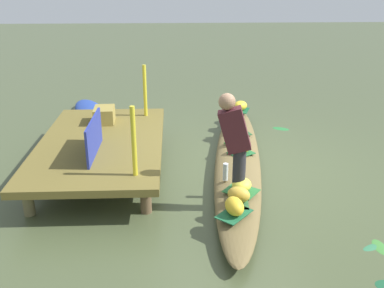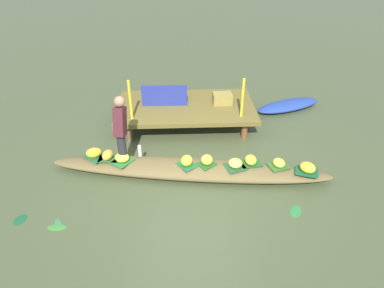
% 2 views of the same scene
% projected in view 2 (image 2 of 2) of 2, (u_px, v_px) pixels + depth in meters
% --- Properties ---
extents(canal_water, '(40.00, 40.00, 0.00)m').
position_uv_depth(canal_water, '(189.00, 175.00, 6.54)').
color(canal_water, '#465132').
rests_on(canal_water, ground).
extents(dock_platform, '(3.20, 1.80, 0.48)m').
position_uv_depth(dock_platform, '(186.00, 108.00, 8.04)').
color(dock_platform, brown).
rests_on(dock_platform, ground).
extents(vendor_boat, '(5.39, 1.39, 0.26)m').
position_uv_depth(vendor_boat, '(189.00, 169.00, 6.47)').
color(vendor_boat, brown).
rests_on(vendor_boat, ground).
extents(moored_boat, '(1.89, 1.15, 0.21)m').
position_uv_depth(moored_boat, '(288.00, 105.00, 8.84)').
color(moored_boat, '#264199').
rests_on(moored_boat, ground).
extents(leaf_mat_0, '(0.43, 0.38, 0.01)m').
position_uv_depth(leaf_mat_0, '(278.00, 166.00, 6.34)').
color(leaf_mat_0, '#326926').
rests_on(leaf_mat_0, vendor_boat).
extents(banana_bunch_0, '(0.24, 0.27, 0.14)m').
position_uv_depth(banana_bunch_0, '(279.00, 163.00, 6.30)').
color(banana_bunch_0, yellow).
rests_on(banana_bunch_0, vendor_boat).
extents(leaf_mat_1, '(0.48, 0.47, 0.01)m').
position_uv_depth(leaf_mat_1, '(95.00, 157.00, 6.59)').
color(leaf_mat_1, '#1E613A').
rests_on(leaf_mat_1, vendor_boat).
extents(banana_bunch_1, '(0.34, 0.26, 0.20)m').
position_uv_depth(banana_bunch_1, '(94.00, 153.00, 6.53)').
color(banana_bunch_1, yellow).
rests_on(banana_bunch_1, vendor_boat).
extents(leaf_mat_2, '(0.45, 0.36, 0.01)m').
position_uv_depth(leaf_mat_2, '(250.00, 163.00, 6.41)').
color(leaf_mat_2, '#1F5D27').
rests_on(leaf_mat_2, vendor_boat).
extents(banana_bunch_2, '(0.25, 0.30, 0.16)m').
position_uv_depth(banana_bunch_2, '(251.00, 160.00, 6.37)').
color(banana_bunch_2, yellow).
rests_on(banana_bunch_2, vendor_boat).
extents(leaf_mat_3, '(0.44, 0.43, 0.01)m').
position_uv_depth(leaf_mat_3, '(235.00, 167.00, 6.32)').
color(leaf_mat_3, '#26542F').
rests_on(leaf_mat_3, vendor_boat).
extents(banana_bunch_3, '(0.30, 0.30, 0.16)m').
position_uv_depth(banana_bunch_3, '(235.00, 163.00, 6.28)').
color(banana_bunch_3, '#F7DB55').
rests_on(banana_bunch_3, vendor_boat).
extents(leaf_mat_4, '(0.43, 0.44, 0.01)m').
position_uv_depth(leaf_mat_4, '(187.00, 165.00, 6.37)').
color(leaf_mat_4, '#226333').
rests_on(leaf_mat_4, vendor_boat).
extents(banana_bunch_4, '(0.28, 0.30, 0.20)m').
position_uv_depth(banana_bunch_4, '(187.00, 161.00, 6.31)').
color(banana_bunch_4, yellow).
rests_on(banana_bunch_4, vendor_boat).
extents(leaf_mat_5, '(0.48, 0.50, 0.01)m').
position_uv_depth(leaf_mat_5, '(123.00, 161.00, 6.47)').
color(leaf_mat_5, '#2A7035').
rests_on(leaf_mat_5, vendor_boat).
extents(banana_bunch_5, '(0.34, 0.32, 0.17)m').
position_uv_depth(banana_bunch_5, '(122.00, 157.00, 6.42)').
color(banana_bunch_5, yellow).
rests_on(banana_bunch_5, vendor_boat).
extents(leaf_mat_6, '(0.48, 0.42, 0.01)m').
position_uv_depth(leaf_mat_6, '(307.00, 172.00, 6.19)').
color(leaf_mat_6, '#175533').
rests_on(leaf_mat_6, vendor_boat).
extents(banana_bunch_6, '(0.37, 0.37, 0.19)m').
position_uv_depth(banana_bunch_6, '(308.00, 167.00, 6.14)').
color(banana_bunch_6, yellow).
rests_on(banana_bunch_6, vendor_boat).
extents(leaf_mat_7, '(0.42, 0.42, 0.01)m').
position_uv_depth(leaf_mat_7, '(207.00, 164.00, 6.39)').
color(leaf_mat_7, '#226022').
rests_on(leaf_mat_7, vendor_boat).
extents(banana_bunch_7, '(0.28, 0.29, 0.19)m').
position_uv_depth(banana_bunch_7, '(207.00, 160.00, 6.34)').
color(banana_bunch_7, yellow).
rests_on(banana_bunch_7, vendor_boat).
extents(leaf_mat_8, '(0.40, 0.27, 0.01)m').
position_uv_depth(leaf_mat_8, '(108.00, 159.00, 6.52)').
color(leaf_mat_8, '#316538').
rests_on(leaf_mat_8, vendor_boat).
extents(banana_bunch_8, '(0.27, 0.32, 0.19)m').
position_uv_depth(banana_bunch_8, '(108.00, 155.00, 6.47)').
color(banana_bunch_8, gold).
rests_on(banana_bunch_8, vendor_boat).
extents(vendor_person, '(0.23, 0.43, 1.25)m').
position_uv_depth(vendor_person, '(121.00, 126.00, 6.18)').
color(vendor_person, '#28282D').
rests_on(vendor_person, vendor_boat).
extents(water_bottle, '(0.07, 0.07, 0.24)m').
position_uv_depth(water_bottle, '(140.00, 151.00, 6.56)').
color(water_bottle, silver).
rests_on(water_bottle, vendor_boat).
extents(market_banner, '(1.05, 0.04, 0.50)m').
position_uv_depth(market_banner, '(164.00, 96.00, 7.85)').
color(market_banner, navy).
rests_on(market_banner, dock_platform).
extents(railing_post_west, '(0.06, 0.06, 0.88)m').
position_uv_depth(railing_post_west, '(130.00, 100.00, 7.22)').
color(railing_post_west, yellow).
rests_on(railing_post_west, dock_platform).
extents(railing_post_east, '(0.06, 0.06, 0.88)m').
position_uv_depth(railing_post_east, '(243.00, 98.00, 7.31)').
color(railing_post_east, yellow).
rests_on(railing_post_east, dock_platform).
extents(produce_crate, '(0.45, 0.34, 0.25)m').
position_uv_depth(produce_crate, '(222.00, 99.00, 8.02)').
color(produce_crate, olive).
rests_on(produce_crate, dock_platform).
extents(drifting_plant_0, '(0.26, 0.31, 0.01)m').
position_uv_depth(drifting_plant_0, '(20.00, 220.00, 5.53)').
color(drifting_plant_0, '#1A5332').
rests_on(drifting_plant_0, ground).
extents(drifting_plant_1, '(0.30, 0.36, 0.01)m').
position_uv_depth(drifting_plant_1, '(296.00, 211.00, 5.70)').
color(drifting_plant_1, '#2A793A').
rests_on(drifting_plant_1, ground).
extents(drifting_plant_2, '(0.31, 0.16, 0.01)m').
position_uv_depth(drifting_plant_2, '(57.00, 227.00, 5.39)').
color(drifting_plant_2, '#3D7F34').
rests_on(drifting_plant_2, ground).
extents(drifting_plant_3, '(0.20, 0.29, 0.01)m').
position_uv_depth(drifting_plant_3, '(58.00, 224.00, 5.46)').
color(drifting_plant_3, '#32754C').
rests_on(drifting_plant_3, ground).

